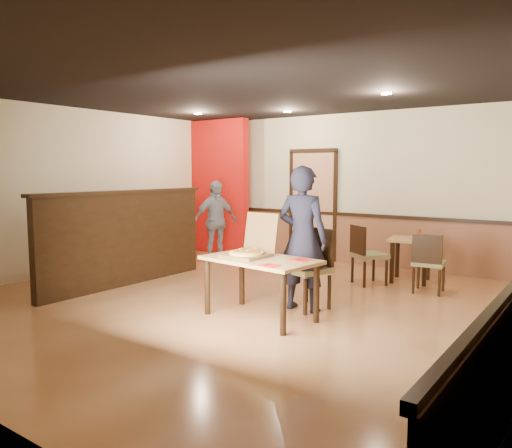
{
  "coord_description": "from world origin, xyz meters",
  "views": [
    {
      "loc": [
        3.98,
        -5.13,
        1.74
      ],
      "look_at": [
        0.3,
        0.0,
        1.06
      ],
      "focal_mm": 35.0,
      "sensor_mm": 36.0,
      "label": 1
    }
  ],
  "objects_px": {
    "main_table": "(260,267)",
    "condiment": "(419,234)",
    "side_chair_right": "(428,261)",
    "side_table": "(411,249)",
    "pizza_box": "(249,251)",
    "diner": "(303,239)",
    "passerby": "(215,221)",
    "side_chair_left": "(366,252)",
    "diner_chair": "(311,265)"
  },
  "relations": [
    {
      "from": "main_table",
      "to": "side_table",
      "type": "distance_m",
      "value": 3.08
    },
    {
      "from": "side_chair_left",
      "to": "condiment",
      "type": "height_order",
      "value": "side_chair_left"
    },
    {
      "from": "diner_chair",
      "to": "side_chair_left",
      "type": "distance_m",
      "value": 1.62
    },
    {
      "from": "main_table",
      "to": "passerby",
      "type": "bearing_deg",
      "value": 144.54
    },
    {
      "from": "side_table",
      "to": "passerby",
      "type": "xyz_separation_m",
      "value": [
        -3.67,
        -0.39,
        0.26
      ]
    },
    {
      "from": "diner_chair",
      "to": "pizza_box",
      "type": "xyz_separation_m",
      "value": [
        -0.43,
        -0.73,
        0.23
      ]
    },
    {
      "from": "diner_chair",
      "to": "side_chair_left",
      "type": "xyz_separation_m",
      "value": [
        0.05,
        1.62,
        -0.05
      ]
    },
    {
      "from": "main_table",
      "to": "diner_chair",
      "type": "bearing_deg",
      "value": 78.05
    },
    {
      "from": "diner_chair",
      "to": "side_chair_right",
      "type": "distance_m",
      "value": 1.9
    },
    {
      "from": "passerby",
      "to": "pizza_box",
      "type": "height_order",
      "value": "passerby"
    },
    {
      "from": "diner",
      "to": "passerby",
      "type": "xyz_separation_m",
      "value": [
        -3.1,
        1.99,
        -0.12
      ]
    },
    {
      "from": "diner",
      "to": "passerby",
      "type": "height_order",
      "value": "diner"
    },
    {
      "from": "main_table",
      "to": "diner_chair",
      "type": "relative_size",
      "value": 1.4
    },
    {
      "from": "passerby",
      "to": "main_table",
      "type": "bearing_deg",
      "value": -110.8
    },
    {
      "from": "diner",
      "to": "side_table",
      "type": "bearing_deg",
      "value": -107.92
    },
    {
      "from": "side_chair_right",
      "to": "pizza_box",
      "type": "distance_m",
      "value": 2.76
    },
    {
      "from": "side_chair_left",
      "to": "diner",
      "type": "distance_m",
      "value": 1.82
    },
    {
      "from": "diner_chair",
      "to": "pizza_box",
      "type": "bearing_deg",
      "value": -103.76
    },
    {
      "from": "side_chair_right",
      "to": "diner",
      "type": "relative_size",
      "value": 0.48
    },
    {
      "from": "side_chair_left",
      "to": "diner_chair",
      "type": "bearing_deg",
      "value": 125.28
    },
    {
      "from": "pizza_box",
      "to": "condiment",
      "type": "height_order",
      "value": "pizza_box"
    },
    {
      "from": "side_chair_right",
      "to": "diner",
      "type": "height_order",
      "value": "diner"
    },
    {
      "from": "diner_chair",
      "to": "passerby",
      "type": "bearing_deg",
      "value": 166.53
    },
    {
      "from": "main_table",
      "to": "side_chair_right",
      "type": "relative_size",
      "value": 1.65
    },
    {
      "from": "diner",
      "to": "pizza_box",
      "type": "height_order",
      "value": "diner"
    },
    {
      "from": "main_table",
      "to": "side_table",
      "type": "relative_size",
      "value": 1.9
    },
    {
      "from": "side_chair_right",
      "to": "passerby",
      "type": "bearing_deg",
      "value": -9.68
    },
    {
      "from": "side_chair_right",
      "to": "condiment",
      "type": "height_order",
      "value": "side_chair_right"
    },
    {
      "from": "passerby",
      "to": "condiment",
      "type": "bearing_deg",
      "value": -63.89
    },
    {
      "from": "diner",
      "to": "pizza_box",
      "type": "distance_m",
      "value": 0.71
    },
    {
      "from": "side_chair_right",
      "to": "side_table",
      "type": "bearing_deg",
      "value": -59.87
    },
    {
      "from": "passerby",
      "to": "side_chair_right",
      "type": "bearing_deg",
      "value": -71.93
    },
    {
      "from": "main_table",
      "to": "side_chair_left",
      "type": "height_order",
      "value": "side_chair_left"
    },
    {
      "from": "diner",
      "to": "passerby",
      "type": "distance_m",
      "value": 3.68
    },
    {
      "from": "diner",
      "to": "condiment",
      "type": "relative_size",
      "value": 11.76
    },
    {
      "from": "side_table",
      "to": "diner_chair",
      "type": "bearing_deg",
      "value": -103.58
    },
    {
      "from": "passerby",
      "to": "condiment",
      "type": "height_order",
      "value": "passerby"
    },
    {
      "from": "side_chair_right",
      "to": "condiment",
      "type": "xyz_separation_m",
      "value": [
        -0.32,
        0.55,
        0.29
      ]
    },
    {
      "from": "pizza_box",
      "to": "diner",
      "type": "bearing_deg",
      "value": 58.07
    },
    {
      "from": "main_table",
      "to": "condiment",
      "type": "height_order",
      "value": "condiment"
    },
    {
      "from": "side_chair_right",
      "to": "condiment",
      "type": "relative_size",
      "value": 5.6
    },
    {
      "from": "condiment",
      "to": "pizza_box",
      "type": "bearing_deg",
      "value": -110.89
    },
    {
      "from": "main_table",
      "to": "pizza_box",
      "type": "relative_size",
      "value": 2.42
    },
    {
      "from": "side_chair_left",
      "to": "side_chair_right",
      "type": "bearing_deg",
      "value": -143.61
    },
    {
      "from": "diner_chair",
      "to": "main_table",
      "type": "bearing_deg",
      "value": -91.49
    },
    {
      "from": "diner_chair",
      "to": "passerby",
      "type": "xyz_separation_m",
      "value": [
        -3.13,
        1.84,
        0.22
      ]
    },
    {
      "from": "diner",
      "to": "condiment",
      "type": "bearing_deg",
      "value": -111.35
    },
    {
      "from": "side_chair_right",
      "to": "diner",
      "type": "xyz_separation_m",
      "value": [
        -1.03,
        -1.77,
        0.43
      ]
    },
    {
      "from": "pizza_box",
      "to": "side_chair_left",
      "type": "bearing_deg",
      "value": 81.41
    },
    {
      "from": "side_table",
      "to": "passerby",
      "type": "bearing_deg",
      "value": -173.93
    }
  ]
}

